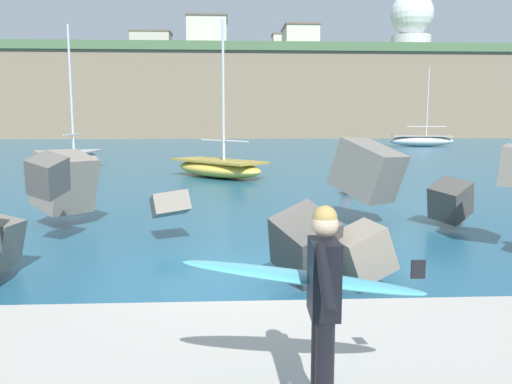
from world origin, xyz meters
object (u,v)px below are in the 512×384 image
at_px(station_building_west, 151,47).
at_px(station_building_east, 207,35).
at_px(mooring_buoy_inner, 56,168).
at_px(station_building_central, 300,42).
at_px(surfer_with_board, 317,294).
at_px(boat_near_centre, 76,159).
at_px(radar_dome, 412,23).
at_px(mooring_buoy_middle, 347,188).
at_px(boat_mid_left, 421,140).
at_px(boat_near_left, 218,167).
at_px(station_building_annex, 286,49).

height_order(station_building_west, station_building_east, station_building_west).
height_order(mooring_buoy_inner, station_building_central, station_building_central).
relative_size(surfer_with_board, station_building_west, 0.28).
height_order(boat_near_centre, radar_dome, radar_dome).
height_order(boat_near_centre, mooring_buoy_middle, boat_near_centre).
bearing_deg(surfer_with_board, station_building_central, 82.44).
bearing_deg(mooring_buoy_middle, station_building_east, 96.50).
bearing_deg(boat_near_centre, station_building_east, 85.04).
distance_m(mooring_buoy_inner, radar_dome, 73.10).
height_order(boat_mid_left, station_building_east, station_building_east).
bearing_deg(boat_mid_left, boat_near_left, -126.21).
xyz_separation_m(mooring_buoy_middle, station_building_annex, (6.68, 81.79, 15.65)).
height_order(boat_near_left, boat_near_centre, boat_near_centre).
bearing_deg(boat_mid_left, station_building_central, 100.14).
xyz_separation_m(surfer_with_board, boat_near_left, (-1.22, 19.93, -0.81)).
xyz_separation_m(boat_mid_left, mooring_buoy_inner, (-27.89, -24.05, -0.38)).
height_order(boat_mid_left, station_building_annex, station_building_annex).
distance_m(mooring_buoy_inner, station_building_central, 68.29).
height_order(surfer_with_board, station_building_central, station_building_central).
bearing_deg(station_building_west, station_building_annex, 0.74).
xyz_separation_m(boat_near_centre, boat_mid_left, (27.35, 22.39, 0.04)).
bearing_deg(surfer_with_board, station_building_west, 98.96).
bearing_deg(surfer_with_board, station_building_annex, 83.95).
xyz_separation_m(mooring_buoy_middle, station_building_central, (7.89, 71.58, 15.49)).
relative_size(mooring_buoy_inner, radar_dome, 0.04).
xyz_separation_m(boat_mid_left, station_building_east, (-22.46, 33.97, 15.25)).
bearing_deg(boat_near_centre, station_building_annex, 75.05).
height_order(mooring_buoy_inner, mooring_buoy_middle, same).
height_order(radar_dome, station_building_central, radar_dome).
bearing_deg(station_building_annex, mooring_buoy_middle, -94.67).
bearing_deg(radar_dome, mooring_buoy_inner, -123.11).
height_order(surfer_with_board, boat_near_centre, boat_near_centre).
bearing_deg(boat_mid_left, radar_dome, 72.98).
bearing_deg(station_building_west, boat_mid_left, -55.65).
height_order(mooring_buoy_middle, station_building_east, station_building_east).
xyz_separation_m(mooring_buoy_inner, radar_dome, (38.69, 59.32, 18.10)).
xyz_separation_m(station_building_west, station_building_annex, (25.26, 0.33, -0.09)).
distance_m(boat_near_centre, boat_mid_left, 35.34).
height_order(boat_near_centre, boat_mid_left, boat_mid_left).
distance_m(boat_near_left, mooring_buoy_inner, 8.73).
distance_m(boat_near_centre, station_building_west, 73.26).
bearing_deg(boat_mid_left, mooring_buoy_middle, -114.61).
xyz_separation_m(radar_dome, station_building_west, (-44.26, 13.71, -2.36)).
relative_size(surfer_with_board, station_building_central, 0.25).
bearing_deg(station_building_east, mooring_buoy_middle, -83.50).
height_order(boat_mid_left, radar_dome, radar_dome).
height_order(radar_dome, station_building_east, radar_dome).
bearing_deg(mooring_buoy_middle, boat_near_left, 129.58).
xyz_separation_m(boat_near_centre, mooring_buoy_inner, (-0.55, -1.67, -0.34)).
bearing_deg(boat_near_left, surfer_with_board, -86.48).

